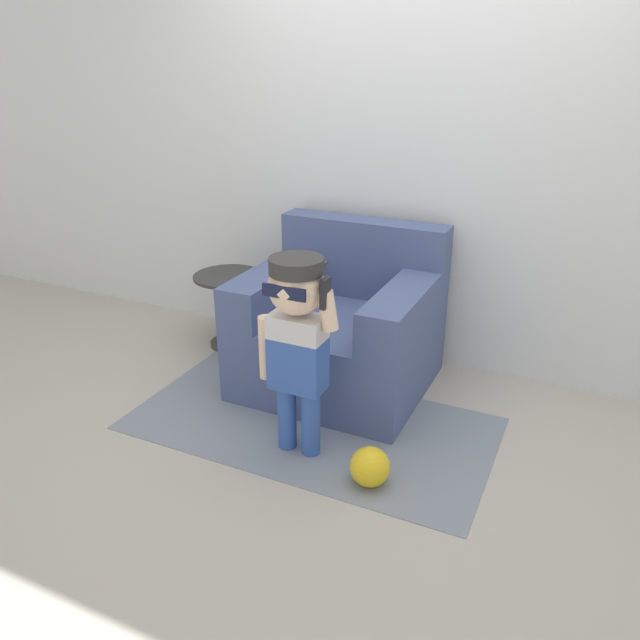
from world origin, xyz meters
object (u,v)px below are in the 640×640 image
at_px(armchair, 341,329).
at_px(side_table, 230,303).
at_px(person_child, 297,327).
at_px(toy_ball, 370,467).

distance_m(armchair, side_table, 0.85).
xyz_separation_m(armchair, person_child, (0.10, -0.72, 0.32)).
height_order(armchair, person_child, person_child).
distance_m(armchair, person_child, 0.79).
relative_size(armchair, toy_ball, 5.52).
xyz_separation_m(side_table, toy_ball, (1.33, -0.96, -0.20)).
height_order(armchair, toy_ball, armchair).
distance_m(side_table, toy_ball, 1.65).
height_order(side_table, toy_ball, side_table).
relative_size(person_child, toy_ball, 5.39).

